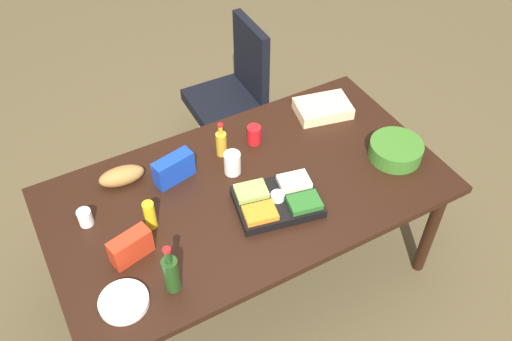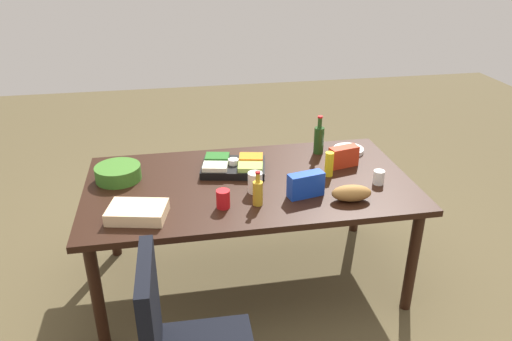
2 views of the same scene
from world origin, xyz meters
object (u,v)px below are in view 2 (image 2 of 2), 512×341
at_px(dressing_bottle, 258,192).
at_px(veggie_tray, 234,166).
at_px(salad_bowl, 118,173).
at_px(paper_plate_stack, 348,150).
at_px(wine_bottle, 319,139).
at_px(chip_bag_red, 344,157).
at_px(conference_table, 249,191).
at_px(sheet_cake, 137,212).
at_px(mayo_jar, 255,182).
at_px(red_solo_cup, 223,199).
at_px(bread_loaf, 351,193).
at_px(chip_bag_blue, 306,185).
at_px(paper_cup, 379,177).
at_px(mustard_bottle, 329,164).

bearing_deg(dressing_bottle, veggie_tray, -80.84).
height_order(veggie_tray, salad_bowl, salad_bowl).
distance_m(paper_plate_stack, wine_bottle, 0.24).
distance_m(wine_bottle, chip_bag_red, 0.27).
bearing_deg(conference_table, salad_bowl, -12.33).
relative_size(salad_bowl, sheet_cake, 0.91).
bearing_deg(chip_bag_red, mayo_jar, 21.89).
xyz_separation_m(wine_bottle, mayo_jar, (0.56, 0.51, -0.04)).
relative_size(paper_plate_stack, wine_bottle, 0.78).
xyz_separation_m(red_solo_cup, sheet_cake, (0.49, 0.03, -0.02)).
relative_size(paper_plate_stack, chip_bag_red, 1.10).
relative_size(salad_bowl, bread_loaf, 1.22).
relative_size(conference_table, chip_bag_red, 10.42).
relative_size(paper_plate_stack, chip_bag_blue, 1.00).
relative_size(veggie_tray, mayo_jar, 3.61).
height_order(paper_cup, chip_bag_red, chip_bag_red).
xyz_separation_m(salad_bowl, sheet_cake, (-0.14, 0.51, -0.01)).
height_order(mustard_bottle, bread_loaf, mustard_bottle).
bearing_deg(veggie_tray, paper_plate_stack, -169.18).
bearing_deg(mayo_jar, red_solo_cup, 35.40).
xyz_separation_m(chip_bag_blue, mayo_jar, (0.29, -0.10, -0.01)).
distance_m(paper_plate_stack, bread_loaf, 0.74).
bearing_deg(salad_bowl, chip_bag_red, 177.66).
height_order(paper_plate_stack, veggie_tray, veggie_tray).
bearing_deg(paper_plate_stack, bread_loaf, 71.23).
bearing_deg(paper_plate_stack, paper_cup, 91.27).
distance_m(conference_table, wine_bottle, 0.70).
xyz_separation_m(chip_bag_blue, red_solo_cup, (0.51, 0.05, -0.02)).
distance_m(chip_bag_red, mayo_jar, 0.71).
height_order(conference_table, wine_bottle, wine_bottle).
bearing_deg(mayo_jar, conference_table, -85.28).
height_order(chip_bag_blue, sheet_cake, chip_bag_blue).
xyz_separation_m(paper_plate_stack, paper_cup, (-0.01, 0.52, 0.03)).
bearing_deg(veggie_tray, paper_cup, 158.26).
relative_size(veggie_tray, sheet_cake, 1.48).
relative_size(paper_plate_stack, mayo_jar, 1.68).
distance_m(salad_bowl, wine_bottle, 1.42).
bearing_deg(veggie_tray, sheet_cake, 39.45).
relative_size(salad_bowl, mayo_jar, 2.23).
height_order(bread_loaf, dressing_bottle, dressing_bottle).
bearing_deg(red_solo_cup, mustard_bottle, -158.15).
height_order(salad_bowl, wine_bottle, wine_bottle).
relative_size(mustard_bottle, bread_loaf, 0.69).
relative_size(paper_plate_stack, bread_loaf, 0.92).
relative_size(chip_bag_blue, mayo_jar, 1.68).
distance_m(veggie_tray, sheet_cake, 0.80).
height_order(chip_bag_blue, chip_bag_red, chip_bag_blue).
height_order(chip_bag_blue, salad_bowl, chip_bag_blue).
relative_size(red_solo_cup, dressing_bottle, 0.51).
distance_m(mustard_bottle, paper_cup, 0.33).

